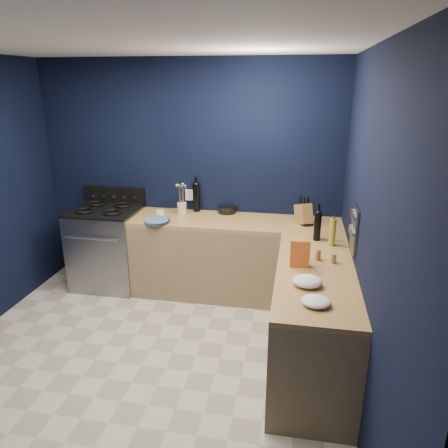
% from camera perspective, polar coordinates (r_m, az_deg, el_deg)
% --- Properties ---
extents(floor, '(3.50, 3.50, 0.02)m').
position_cam_1_polar(floor, '(3.91, -11.19, -18.51)').
color(floor, '#B2AD9B').
rests_on(floor, ground).
extents(ceiling, '(3.50, 3.50, 0.02)m').
position_cam_1_polar(ceiling, '(3.14, -14.47, 23.21)').
color(ceiling, silver).
rests_on(ceiling, ground).
extents(wall_back, '(3.50, 0.02, 2.60)m').
position_cam_1_polar(wall_back, '(4.90, -4.77, 6.54)').
color(wall_back, black).
rests_on(wall_back, ground).
extents(wall_right, '(0.02, 3.50, 2.60)m').
position_cam_1_polar(wall_right, '(3.09, 19.11, -1.96)').
color(wall_right, black).
rests_on(wall_right, ground).
extents(cab_back, '(2.30, 0.63, 0.86)m').
position_cam_1_polar(cab_back, '(4.75, 1.54, -4.87)').
color(cab_back, '#867150').
rests_on(cab_back, floor).
extents(top_back, '(2.30, 0.63, 0.04)m').
position_cam_1_polar(top_back, '(4.59, 1.59, 0.28)').
color(top_back, brown).
rests_on(top_back, cab_back).
extents(cab_right, '(0.63, 1.67, 0.86)m').
position_cam_1_polar(cab_right, '(3.69, 11.91, -12.82)').
color(cab_right, '#867150').
rests_on(cab_right, floor).
extents(top_right, '(0.63, 1.67, 0.04)m').
position_cam_1_polar(top_right, '(3.48, 12.41, -6.49)').
color(top_right, brown).
rests_on(top_right, cab_right).
extents(gas_range, '(0.76, 0.66, 0.92)m').
position_cam_1_polar(gas_range, '(5.16, -15.53, -3.23)').
color(gas_range, gray).
rests_on(gas_range, floor).
extents(oven_door, '(0.59, 0.02, 0.42)m').
position_cam_1_polar(oven_door, '(4.91, -17.08, -4.68)').
color(oven_door, black).
rests_on(oven_door, gas_range).
extents(cooktop, '(0.76, 0.66, 0.03)m').
position_cam_1_polar(cooktop, '(5.01, -16.01, 1.81)').
color(cooktop, black).
rests_on(cooktop, gas_range).
extents(backguard, '(0.76, 0.06, 0.20)m').
position_cam_1_polar(backguard, '(5.24, -14.70, 3.87)').
color(backguard, black).
rests_on(backguard, gas_range).
extents(spice_panel, '(0.02, 0.28, 0.38)m').
position_cam_1_polar(spice_panel, '(3.64, 17.35, -0.66)').
color(spice_panel, gray).
rests_on(spice_panel, wall_right).
extents(wall_outlet, '(0.09, 0.02, 0.13)m').
position_cam_1_polar(wall_outlet, '(4.93, -4.77, 3.99)').
color(wall_outlet, white).
rests_on(wall_outlet, wall_back).
extents(plate_stack, '(0.27, 0.27, 0.03)m').
position_cam_1_polar(plate_stack, '(4.55, -9.17, 0.37)').
color(plate_stack, '#466CA3').
rests_on(plate_stack, top_back).
extents(ramekin, '(0.12, 0.12, 0.04)m').
position_cam_1_polar(ramekin, '(4.87, -8.72, 1.64)').
color(ramekin, white).
rests_on(ramekin, top_back).
extents(utensil_crock, '(0.11, 0.11, 0.13)m').
position_cam_1_polar(utensil_crock, '(4.81, -5.75, 2.15)').
color(utensil_crock, beige).
rests_on(utensil_crock, top_back).
extents(wine_bottle_back, '(0.11, 0.11, 0.33)m').
position_cam_1_polar(wine_bottle_back, '(4.87, -3.78, 3.61)').
color(wine_bottle_back, black).
rests_on(wine_bottle_back, top_back).
extents(lemon_basket, '(0.24, 0.24, 0.08)m').
position_cam_1_polar(lemon_basket, '(4.83, 0.42, 1.99)').
color(lemon_basket, black).
rests_on(lemon_basket, top_back).
extents(knife_block, '(0.22, 0.28, 0.26)m').
position_cam_1_polar(knife_block, '(4.53, 10.80, 1.37)').
color(knife_block, brown).
rests_on(knife_block, top_back).
extents(wine_bottle_right, '(0.07, 0.07, 0.28)m').
position_cam_1_polar(wine_bottle_right, '(4.07, 12.63, -0.31)').
color(wine_bottle_right, black).
rests_on(wine_bottle_right, top_right).
extents(oil_bottle, '(0.06, 0.06, 0.26)m').
position_cam_1_polar(oil_bottle, '(3.97, 14.56, -1.11)').
color(oil_bottle, '#989721').
rests_on(oil_bottle, top_right).
extents(spice_jar_near, '(0.05, 0.05, 0.09)m').
position_cam_1_polar(spice_jar_near, '(3.65, 12.73, -4.13)').
color(spice_jar_near, olive).
rests_on(spice_jar_near, top_right).
extents(spice_jar_far, '(0.05, 0.05, 0.08)m').
position_cam_1_polar(spice_jar_far, '(3.62, 14.75, -4.59)').
color(spice_jar_far, olive).
rests_on(spice_jar_far, top_right).
extents(crouton_bag, '(0.16, 0.08, 0.23)m').
position_cam_1_polar(crouton_bag, '(3.47, 10.31, -3.94)').
color(crouton_bag, '#AB2C1A').
rests_on(crouton_bag, top_right).
extents(towel_front, '(0.24, 0.21, 0.08)m').
position_cam_1_polar(towel_front, '(3.19, 11.26, -7.66)').
color(towel_front, white).
rests_on(towel_front, top_right).
extents(towel_end, '(0.24, 0.23, 0.06)m').
position_cam_1_polar(towel_end, '(2.95, 12.43, -10.26)').
color(towel_end, white).
rests_on(towel_end, top_right).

